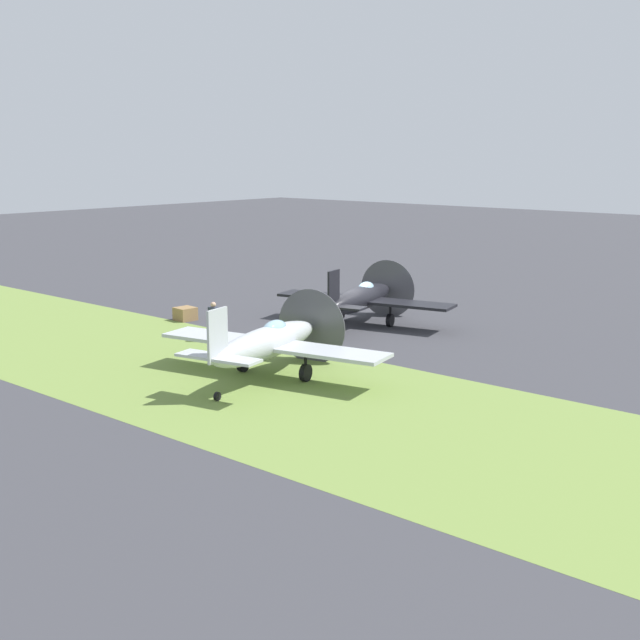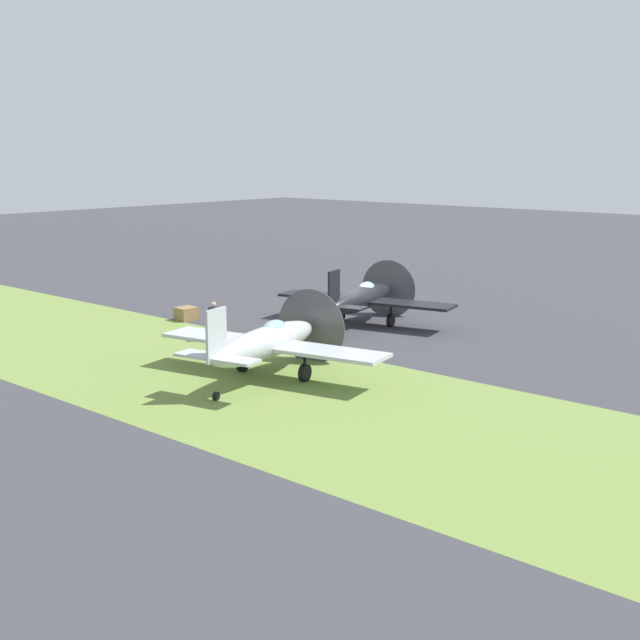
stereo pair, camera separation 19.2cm
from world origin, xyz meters
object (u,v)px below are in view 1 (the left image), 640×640
Objects in this scene: supply_crate at (185,314)px; ground_crew_chief at (214,320)px; airplane_lead at (362,298)px; airplane_wingman at (269,342)px.

ground_crew_chief is at bearing -25.61° from supply_crate.
ground_crew_chief is (-2.86, -6.85, -0.41)m from airplane_lead.
airplane_wingman is at bearing -84.16° from airplane_lead.
supply_crate is at bearing -159.71° from airplane_lead.
airplane_wingman is 6.73m from ground_crew_chief.
ground_crew_chief is at bearing -125.26° from airplane_lead.
airplane_wingman is (3.22, -9.69, 0.04)m from airplane_lead.
airplane_wingman reaches higher than ground_crew_chief.
supply_crate is at bearing 148.13° from ground_crew_chief.
supply_crate is (-10.53, 4.96, -1.04)m from airplane_wingman.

